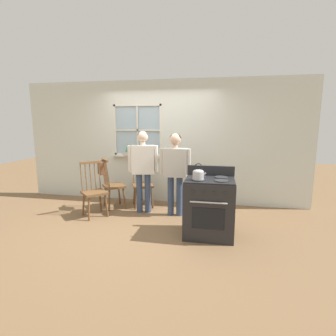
{
  "coord_description": "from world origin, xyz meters",
  "views": [
    {
      "loc": [
        1.3,
        -4.32,
        1.79
      ],
      "look_at": [
        0.41,
        0.12,
        1.0
      ],
      "focal_mm": 28.0,
      "sensor_mm": 36.0,
      "label": 1
    }
  ],
  "objects_px": {
    "chair_near_wall": "(94,192)",
    "handbag": "(101,168)",
    "stove": "(209,207)",
    "chair_center_cluster": "(143,185)",
    "chair_by_window": "(113,186)",
    "kettle": "(198,174)",
    "person_elderly_left": "(143,164)",
    "person_teen_center": "(175,166)",
    "potted_plant": "(127,152)"
  },
  "relations": [
    {
      "from": "chair_by_window",
      "to": "potted_plant",
      "type": "distance_m",
      "value": 0.89
    },
    {
      "from": "chair_near_wall",
      "to": "kettle",
      "type": "height_order",
      "value": "kettle"
    },
    {
      "from": "chair_by_window",
      "to": "chair_near_wall",
      "type": "distance_m",
      "value": 0.57
    },
    {
      "from": "chair_center_cluster",
      "to": "kettle",
      "type": "bearing_deg",
      "value": -69.81
    },
    {
      "from": "person_elderly_left",
      "to": "chair_near_wall",
      "type": "bearing_deg",
      "value": -169.06
    },
    {
      "from": "chair_center_cluster",
      "to": "potted_plant",
      "type": "bearing_deg",
      "value": 117.51
    },
    {
      "from": "kettle",
      "to": "handbag",
      "type": "bearing_deg",
      "value": 154.27
    },
    {
      "from": "chair_center_cluster",
      "to": "chair_by_window",
      "type": "bearing_deg",
      "value": 176.25
    },
    {
      "from": "chair_by_window",
      "to": "person_teen_center",
      "type": "bearing_deg",
      "value": -137.7
    },
    {
      "from": "chair_near_wall",
      "to": "kettle",
      "type": "bearing_deg",
      "value": -62.49
    },
    {
      "from": "chair_near_wall",
      "to": "person_elderly_left",
      "type": "relative_size",
      "value": 0.65
    },
    {
      "from": "chair_center_cluster",
      "to": "potted_plant",
      "type": "height_order",
      "value": "potted_plant"
    },
    {
      "from": "person_elderly_left",
      "to": "kettle",
      "type": "bearing_deg",
      "value": -52.89
    },
    {
      "from": "chair_by_window",
      "to": "person_elderly_left",
      "type": "bearing_deg",
      "value": -141.84
    },
    {
      "from": "chair_center_cluster",
      "to": "person_teen_center",
      "type": "bearing_deg",
      "value": -51.73
    },
    {
      "from": "stove",
      "to": "chair_center_cluster",
      "type": "bearing_deg",
      "value": 140.21
    },
    {
      "from": "person_teen_center",
      "to": "potted_plant",
      "type": "bearing_deg",
      "value": 146.84
    },
    {
      "from": "person_elderly_left",
      "to": "person_teen_center",
      "type": "distance_m",
      "value": 0.65
    },
    {
      "from": "person_elderly_left",
      "to": "stove",
      "type": "relative_size",
      "value": 1.5
    },
    {
      "from": "chair_by_window",
      "to": "person_teen_center",
      "type": "relative_size",
      "value": 0.66
    },
    {
      "from": "person_teen_center",
      "to": "stove",
      "type": "xyz_separation_m",
      "value": [
        0.69,
        -0.8,
        -0.5
      ]
    },
    {
      "from": "chair_center_cluster",
      "to": "potted_plant",
      "type": "relative_size",
      "value": 3.59
    },
    {
      "from": "chair_center_cluster",
      "to": "handbag",
      "type": "relative_size",
      "value": 3.43
    },
    {
      "from": "chair_near_wall",
      "to": "stove",
      "type": "xyz_separation_m",
      "value": [
        2.21,
        -0.46,
        0.0
      ]
    },
    {
      "from": "potted_plant",
      "to": "person_elderly_left",
      "type": "bearing_deg",
      "value": -51.34
    },
    {
      "from": "potted_plant",
      "to": "kettle",
      "type": "bearing_deg",
      "value": -44.48
    },
    {
      "from": "stove",
      "to": "kettle",
      "type": "bearing_deg",
      "value": -142.64
    },
    {
      "from": "chair_center_cluster",
      "to": "handbag",
      "type": "xyz_separation_m",
      "value": [
        -0.77,
        -0.36,
        0.41
      ]
    },
    {
      "from": "stove",
      "to": "kettle",
      "type": "relative_size",
      "value": 4.39
    },
    {
      "from": "stove",
      "to": "potted_plant",
      "type": "height_order",
      "value": "potted_plant"
    },
    {
      "from": "chair_by_window",
      "to": "chair_center_cluster",
      "type": "xyz_separation_m",
      "value": [
        0.59,
        0.21,
        0.0
      ]
    },
    {
      "from": "stove",
      "to": "handbag",
      "type": "bearing_deg",
      "value": 158.91
    },
    {
      "from": "chair_by_window",
      "to": "handbag",
      "type": "bearing_deg",
      "value": 90.0
    },
    {
      "from": "person_elderly_left",
      "to": "stove",
      "type": "distance_m",
      "value": 1.66
    },
    {
      "from": "person_elderly_left",
      "to": "stove",
      "type": "bearing_deg",
      "value": -45.18
    },
    {
      "from": "stove",
      "to": "person_teen_center",
      "type": "bearing_deg",
      "value": 130.56
    },
    {
      "from": "stove",
      "to": "chair_near_wall",
      "type": "bearing_deg",
      "value": 168.2
    },
    {
      "from": "person_teen_center",
      "to": "stove",
      "type": "distance_m",
      "value": 1.17
    },
    {
      "from": "potted_plant",
      "to": "handbag",
      "type": "relative_size",
      "value": 0.96
    },
    {
      "from": "chair_near_wall",
      "to": "handbag",
      "type": "relative_size",
      "value": 3.43
    },
    {
      "from": "person_teen_center",
      "to": "handbag",
      "type": "bearing_deg",
      "value": 177.27
    },
    {
      "from": "stove",
      "to": "handbag",
      "type": "xyz_separation_m",
      "value": [
        -2.23,
        0.86,
        0.41
      ]
    },
    {
      "from": "handbag",
      "to": "potted_plant",
      "type": "bearing_deg",
      "value": 68.33
    },
    {
      "from": "chair_near_wall",
      "to": "potted_plant",
      "type": "relative_size",
      "value": 3.59
    },
    {
      "from": "person_teen_center",
      "to": "potted_plant",
      "type": "distance_m",
      "value": 1.49
    },
    {
      "from": "chair_center_cluster",
      "to": "kettle",
      "type": "relative_size",
      "value": 4.26
    },
    {
      "from": "chair_center_cluster",
      "to": "handbag",
      "type": "bearing_deg",
      "value": -178.52
    },
    {
      "from": "stove",
      "to": "kettle",
      "type": "xyz_separation_m",
      "value": [
        -0.17,
        -0.13,
        0.55
      ]
    },
    {
      "from": "handbag",
      "to": "chair_by_window",
      "type": "bearing_deg",
      "value": 39.12
    },
    {
      "from": "kettle",
      "to": "potted_plant",
      "type": "relative_size",
      "value": 0.84
    }
  ]
}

